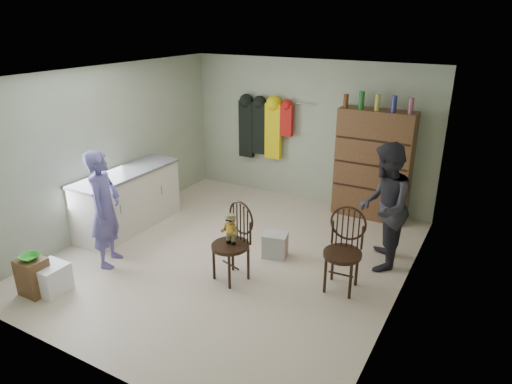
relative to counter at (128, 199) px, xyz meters
The scene contains 13 objects.
ground_plane 2.01m from the counter, ahead, with size 5.00×5.00×0.00m, color beige.
room_walls 2.30m from the counter, 15.25° to the left, with size 5.00×5.00×5.00m.
counter is the anchor object (origin of this frame).
stool 2.00m from the counter, 80.43° to the right, with size 0.33×0.28×0.46m, color brown.
bowl 1.99m from the counter, 80.43° to the right, with size 0.22×0.22×0.06m, color green.
plastic_tub 1.92m from the counter, 75.51° to the right, with size 0.38×0.36×0.36m, color white.
chair_front 2.31m from the counter, 11.81° to the right, with size 0.57×0.57×1.03m.
chair_far 3.53m from the counter, ahead, with size 0.50×0.50×1.04m.
striped_bag 2.49m from the counter, ahead, with size 0.33×0.25×0.35m, color #E58272.
person_left 1.17m from the counter, 59.07° to the right, with size 0.58×0.38×1.59m, color #5C559D.
person_right 3.88m from the counter, 11.51° to the left, with size 0.83×0.64×1.70m, color #2D2B33.
dresser 3.96m from the counter, 35.69° to the left, with size 1.20×0.39×2.08m.
coat_rack 2.74m from the counter, 64.76° to the left, with size 1.42×0.12×1.09m.
Camera 1 is at (3.05, -4.78, 3.17)m, focal length 32.00 mm.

